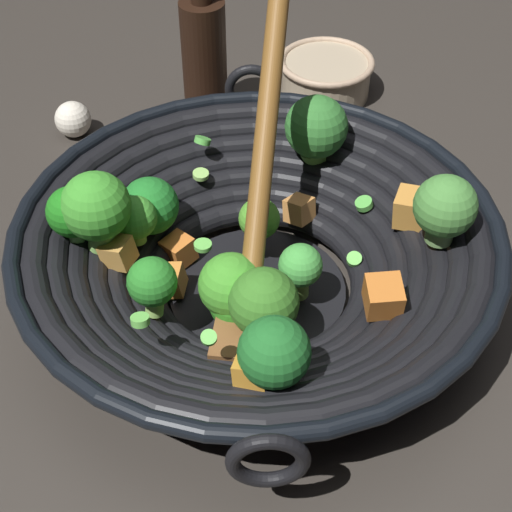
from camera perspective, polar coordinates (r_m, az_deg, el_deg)
ground_plane at (r=0.70m, az=0.10°, el=-2.90°), size 4.00×4.00×0.00m
wok at (r=0.66m, az=-0.01°, el=0.46°), size 0.41×0.44×0.25m
soy_sauce_bottle at (r=0.88m, az=-3.80°, el=14.32°), size 0.05×0.05×0.19m
prep_bowl at (r=0.95m, az=5.09°, el=12.99°), size 0.11×0.11×0.05m
garlic_bulb at (r=0.90m, az=-13.18°, el=9.66°), size 0.04×0.04×0.04m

